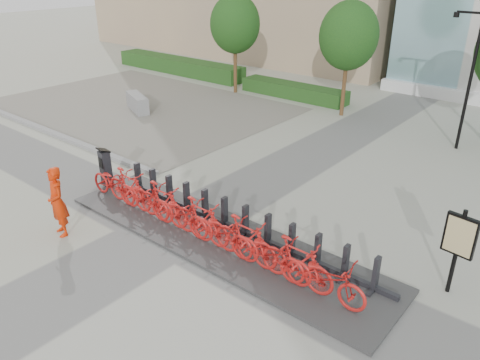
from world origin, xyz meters
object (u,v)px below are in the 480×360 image
Objects in this scene: bike_0 at (114,183)px; worker_red at (57,202)px; jersey_barrier at (137,103)px; kiosk at (105,167)px; map_sign at (459,239)px.

bike_0 is 2.15m from worker_red.
bike_0 is 0.95× the size of jersey_barrier.
map_sign is (10.10, 1.59, 0.65)m from kiosk.
worker_red is 11.21m from jersey_barrier.
jersey_barrier is (-7.29, 8.50, -0.56)m from worker_red.
worker_red is at bearing -147.67° from map_sign.
kiosk is at bearing -163.79° from map_sign.
kiosk reaches higher than jersey_barrier.
worker_red is 0.94× the size of map_sign.
worker_red is (1.42, -2.47, 0.26)m from kiosk.
bike_0 reaches higher than jersey_barrier.
kiosk is 0.67× the size of worker_red.
kiosk is at bearing 67.03° from bike_0.
map_sign reaches higher than jersey_barrier.
kiosk is 10.25m from map_sign.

